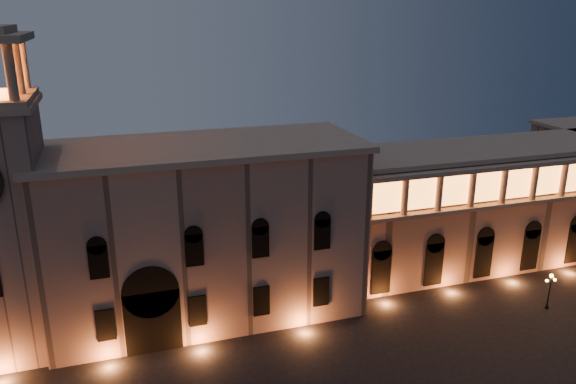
# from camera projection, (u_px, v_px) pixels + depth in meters

# --- Properties ---
(government_building) EXTENTS (30.80, 12.80, 17.60)m
(government_building) POSITION_uv_depth(u_px,v_px,m) (205.00, 231.00, 55.33)
(government_building) COLOR #8F6D5D
(government_building) RESTS_ON ground
(colonnade_wing) EXTENTS (40.60, 11.50, 14.50)m
(colonnade_wing) POSITION_uv_depth(u_px,v_px,m) (484.00, 204.00, 67.44)
(colonnade_wing) COLOR #896858
(colonnade_wing) RESTS_ON ground
(street_lamp_near) EXTENTS (1.36, 0.40, 3.92)m
(street_lamp_near) POSITION_uv_depth(u_px,v_px,m) (550.00, 288.00, 57.65)
(street_lamp_near) COLOR black
(street_lamp_near) RESTS_ON ground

